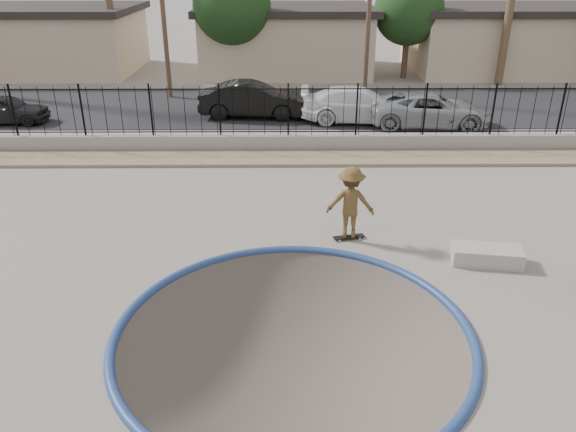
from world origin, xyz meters
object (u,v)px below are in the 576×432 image
Objects in this scene: skater at (350,206)px; skateboard at (349,237)px; car_b at (253,100)px; car_a at (5,109)px; concrete_ledge at (487,255)px; car_d at (430,110)px; car_c at (359,105)px.

skater is 0.87m from skateboard.
skateboard is at bearing -162.26° from car_b.
car_b is (10.63, 0.93, 0.16)m from car_a.
car_d is at bearing 83.17° from concrete_ledge.
concrete_ledge is 11.77m from car_d.
car_c reaches higher than skateboard.
car_a is 0.76× the size of car_b.
car_b is 0.93× the size of car_d.
car_b reaches higher than skateboard.
car_a is 0.71× the size of car_c.
car_c is (1.62, 11.20, -0.16)m from skater.
skater is 0.40× the size of car_b.
skater is 2.21× the size of skateboard.
car_a is 10.67m from car_b.
skater is 1.16× the size of concrete_ledge.
concrete_ledge is (3.13, -1.27, 0.14)m from skateboard.
car_c is 3.01m from car_d.
concrete_ledge is 20.84m from car_a.
skater is 12.38m from car_b.
concrete_ledge is 0.45× the size of car_a.
concrete_ledge is 14.64m from car_b.
skater is at bearing -12.93° from skateboard.
concrete_ledge is at bearing -126.62° from car_a.
car_d is at bearing -102.47° from car_c.
skater is 17.59m from car_a.
car_a is (-13.66, 11.07, -0.28)m from skater.
car_b is 4.72m from car_c.
car_b is 7.72m from car_d.
concrete_ledge is 0.32× the size of car_c.
car_d is at bearing -98.40° from car_b.
skateboard is at bearing 7.50° from skater.
car_a is (-16.79, 12.34, 0.45)m from concrete_ledge.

